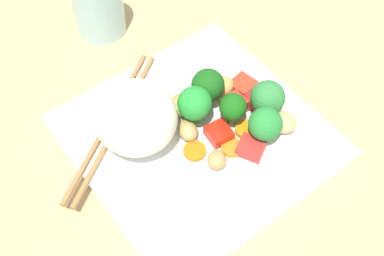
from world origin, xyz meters
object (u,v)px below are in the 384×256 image
Objects in this scene: rice_mound at (135,118)px; drinking_glass at (98,7)px; square_plate at (197,137)px; carrot_slice_0 at (195,151)px; broccoli_floret_3 at (208,86)px; chopstick_pair at (112,124)px.

drinking_glass is at bearing -109.98° from rice_mound.
square_plate is 2.85× the size of rice_mound.
square_plate is 2.97cm from carrot_slice_0.
drinking_glass is at bearing -97.32° from carrot_slice_0.
rice_mound reaches higher than carrot_slice_0.
chopstick_pair is at bearing -21.40° from broccoli_floret_3.
carrot_slice_0 is (1.97, 1.97, 1.04)cm from square_plate.
rice_mound is at bearing -5.54° from broccoli_floret_3.
drinking_glass reaches higher than broccoli_floret_3.
broccoli_floret_3 reaches higher than chopstick_pair.
broccoli_floret_3 is at bearing 96.73° from drinking_glass.
chopstick_pair is at bearing -59.29° from carrot_slice_0.
carrot_slice_0 is (6.09, 5.01, -3.26)cm from broccoli_floret_3.
drinking_glass reaches higher than carrot_slice_0.
broccoli_floret_3 reaches higher than carrot_slice_0.
chopstick_pair reaches higher than carrot_slice_0.
rice_mound is (6.16, -4.04, 5.00)cm from square_plate.
carrot_slice_0 is 0.33× the size of drinking_glass.
drinking_glass reaches higher than square_plate.
rice_mound is 8.32cm from carrot_slice_0.
broccoli_floret_3 is (-4.11, -3.04, 4.30)cm from square_plate.
square_plate is 1.34× the size of chopstick_pair.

